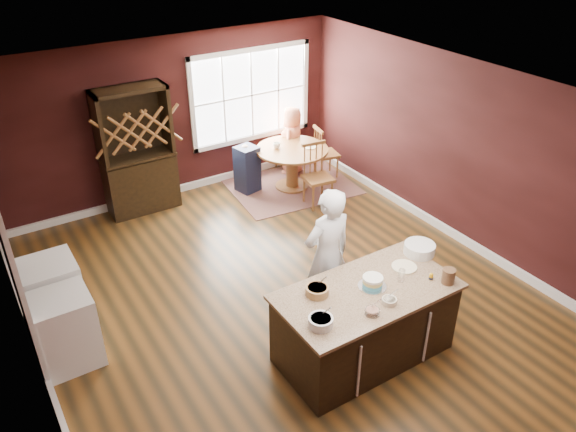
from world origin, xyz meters
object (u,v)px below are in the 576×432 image
object	(u,v)px
dining_table	(292,160)
toddler	(244,148)
layer_cake	(373,282)
seated_woman	(292,140)
chair_east	(326,152)
hutch	(137,151)
dryer	(53,297)
baker	(327,256)
kitchen_island	(364,324)
chair_north	(287,146)
high_chair	(247,168)
washer	(67,330)
chair_south	(318,176)

from	to	relation	value
dining_table	toddler	distance (m)	0.87
layer_cake	seated_woman	world-z (taller)	seated_woman
chair_east	hutch	world-z (taller)	hutch
hutch	dryer	size ratio (longest dim) A/B	2.21
layer_cake	toddler	bearing A→B (deg)	80.11
dining_table	baker	bearing A→B (deg)	-115.88
kitchen_island	seated_woman	bearing A→B (deg)	66.81
dryer	dining_table	bearing A→B (deg)	20.40
chair_north	seated_woman	bearing A→B (deg)	86.86
layer_cake	high_chair	distance (m)	4.36
hutch	washer	size ratio (longest dim) A/B	2.34
hutch	dryer	world-z (taller)	hutch
layer_cake	dryer	distance (m)	3.75
dryer	layer_cake	bearing A→B (deg)	-38.32
chair_south	chair_north	bearing A→B (deg)	85.53
baker	layer_cake	distance (m)	0.78
kitchen_island	high_chair	bearing A→B (deg)	78.75
dryer	high_chair	bearing A→B (deg)	27.91
dining_table	washer	world-z (taller)	washer
dining_table	washer	xyz separation A→B (m)	(-4.42, -2.28, -0.09)
seated_woman	chair_east	bearing A→B (deg)	93.24
high_chair	toddler	size ratio (longest dim) A/B	3.32
toddler	washer	size ratio (longest dim) A/B	0.29
dining_table	chair_north	world-z (taller)	chair_north
kitchen_island	seated_woman	distance (m)	4.88
hutch	chair_south	bearing A→B (deg)	-29.48
hutch	dining_table	bearing A→B (deg)	-14.69
seated_woman	toddler	distance (m)	1.12
dining_table	toddler	bearing A→B (deg)	154.98
baker	chair_east	bearing A→B (deg)	-125.84
chair_north	dryer	bearing A→B (deg)	24.18
chair_east	dryer	bearing A→B (deg)	119.02
seated_woman	hutch	world-z (taller)	hutch
kitchen_island	toddler	xyz separation A→B (m)	(0.83, 4.32, 0.37)
chair_east	baker	bearing A→B (deg)	155.26
baker	layer_cake	xyz separation A→B (m)	(0.04, -0.78, 0.10)
kitchen_island	dining_table	xyz separation A→B (m)	(1.58, 3.97, 0.10)
chair_south	hutch	bearing A→B (deg)	158.26
layer_cake	kitchen_island	bearing A→B (deg)	-166.01
chair_south	washer	size ratio (longest dim) A/B	1.22
layer_cake	seated_woman	distance (m)	4.84
kitchen_island	chair_south	xyz separation A→B (m)	(1.60, 3.19, 0.10)
dining_table	layer_cake	bearing A→B (deg)	-110.80
dining_table	hutch	xyz separation A→B (m)	(-2.51, 0.66, 0.50)
layer_cake	chair_north	bearing A→B (deg)	68.46
chair_north	dryer	distance (m)	5.32
dining_table	washer	bearing A→B (deg)	-152.67
chair_north	seated_woman	world-z (taller)	seated_woman
chair_east	hutch	distance (m)	3.39
high_chair	hutch	xyz separation A→B (m)	(-1.78, 0.35, 0.61)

